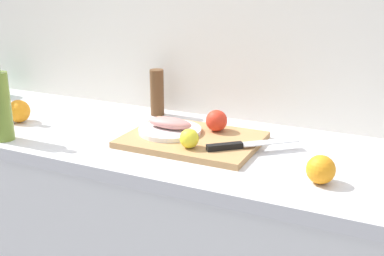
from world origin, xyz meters
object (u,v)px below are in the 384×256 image
Objects in this scene: chef_knife at (241,145)px; pepper_mill at (157,93)px; cutting_board at (192,140)px; fish_fillet at (170,123)px; olive_oil_bottle at (1,105)px; white_plate at (170,130)px; orange_0 at (19,111)px; lemon_0 at (189,138)px.

pepper_mill is (-0.43, 0.25, 0.06)m from chef_knife.
pepper_mill reaches higher than cutting_board.
cutting_board is 0.09m from fish_fillet.
chef_knife is 0.83× the size of olive_oil_bottle.
olive_oil_bottle reaches higher than pepper_mill.
orange_0 is (-0.58, -0.08, 0.01)m from white_plate.
white_plate is 0.58m from orange_0.
fish_fillet is at bearing 174.59° from cutting_board.
olive_oil_bottle is 0.56m from pepper_mill.
cutting_board is 0.09m from white_plate.
fish_fillet is at bearing -52.16° from pepper_mill.
cutting_board is 2.06× the size of white_plate.
fish_fillet is 0.15m from lemon_0.
fish_fillet is at bearing 90.00° from white_plate.
fish_fillet is 0.53× the size of olive_oil_bottle.
chef_knife is (0.18, -0.02, 0.02)m from cutting_board.
orange_0 is at bearing 120.66° from olive_oil_bottle.
lemon_0 is at bearing -40.07° from white_plate.
fish_fillet is (-0.08, 0.01, 0.04)m from cutting_board.
white_plate is at bearing -90.00° from fish_fillet.
cutting_board is at bearing -41.80° from pepper_mill.
pepper_mill reaches higher than chef_knife.
cutting_board is 5.14× the size of orange_0.
lemon_0 reaches higher than cutting_board.
chef_knife is 4.10× the size of lemon_0.
lemon_0 is at bearing 13.31° from olive_oil_bottle.
pepper_mill is (-0.17, 0.22, 0.03)m from fish_fillet.
white_plate is at bearing -52.16° from pepper_mill.
fish_fillet reaches higher than white_plate.
chef_knife is at bearing 25.05° from lemon_0.
orange_0 is at bearing 142.49° from chef_knife.
pepper_mill is at bearing 132.14° from lemon_0.
pepper_mill is at bearing 127.84° from white_plate.
olive_oil_bottle reaches higher than white_plate.
olive_oil_bottle is (-0.60, -0.14, 0.07)m from lemon_0.
cutting_board is at bearing 5.97° from orange_0.
lemon_0 is 0.71× the size of orange_0.
cutting_board is at bearing 131.40° from chef_knife.
cutting_board is 2.75× the size of fish_fillet.
cutting_board is 0.18m from chef_knife.
fish_fillet reaches higher than cutting_board.
pepper_mill is at bearing 109.07° from chef_knife.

